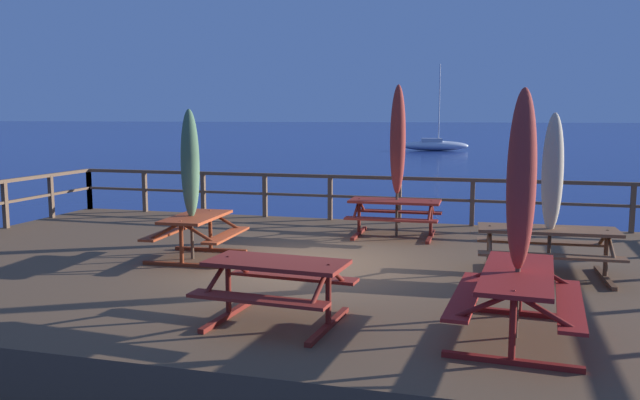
# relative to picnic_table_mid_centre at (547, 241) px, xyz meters

# --- Properties ---
(ground_plane) EXTENTS (600.00, 600.00, 0.00)m
(ground_plane) POSITION_rel_picnic_table_mid_centre_xyz_m (-3.83, -0.13, -1.23)
(ground_plane) COLOR navy
(wooden_deck) EXTENTS (15.33, 9.57, 0.67)m
(wooden_deck) POSITION_rel_picnic_table_mid_centre_xyz_m (-3.83, -0.13, -0.90)
(wooden_deck) COLOR brown
(wooden_deck) RESTS_ON ground
(railing_waterside_far) EXTENTS (15.13, 0.10, 1.09)m
(railing_waterside_far) POSITION_rel_picnic_table_mid_centre_xyz_m (-3.83, 4.50, 0.18)
(railing_waterside_far) COLOR brown
(railing_waterside_far) RESTS_ON wooden_deck
(picnic_table_mid_centre) EXTENTS (2.16, 1.50, 0.78)m
(picnic_table_mid_centre) POSITION_rel_picnic_table_mid_centre_xyz_m (0.00, 0.00, 0.00)
(picnic_table_mid_centre) COLOR brown
(picnic_table_mid_centre) RESTS_ON wooden_deck
(picnic_table_mid_right) EXTENTS (1.88, 1.43, 0.78)m
(picnic_table_mid_right) POSITION_rel_picnic_table_mid_centre_xyz_m (-2.82, 2.75, -0.01)
(picnic_table_mid_right) COLOR maroon
(picnic_table_mid_right) RESTS_ON wooden_deck
(picnic_table_front_left) EXTENTS (1.47, 1.67, 0.78)m
(picnic_table_front_left) POSITION_rel_picnic_table_mid_centre_xyz_m (-5.84, -0.29, -0.02)
(picnic_table_front_left) COLOR #993819
(picnic_table_front_left) RESTS_ON wooden_deck
(picnic_table_back_left) EXTENTS (1.53, 2.18, 0.78)m
(picnic_table_back_left) POSITION_rel_picnic_table_mid_centre_xyz_m (-0.51, -3.06, -0.00)
(picnic_table_back_left) COLOR maroon
(picnic_table_back_left) RESTS_ON wooden_deck
(picnic_table_mid_left) EXTENTS (1.77, 1.51, 0.78)m
(picnic_table_mid_left) POSITION_rel_picnic_table_mid_centre_xyz_m (-3.29, -3.28, -0.01)
(picnic_table_mid_left) COLOR maroon
(picnic_table_mid_left) RESTS_ON wooden_deck
(patio_umbrella_short_mid) EXTENTS (0.32, 0.32, 2.55)m
(patio_umbrella_short_mid) POSITION_rel_picnic_table_mid_centre_xyz_m (0.03, -0.03, 1.06)
(patio_umbrella_short_mid) COLOR #4C3828
(patio_umbrella_short_mid) RESTS_ON wooden_deck
(patio_umbrella_tall_mid_right) EXTENTS (0.32, 0.32, 3.13)m
(patio_umbrella_tall_mid_right) POSITION_rel_picnic_table_mid_centre_xyz_m (-2.79, 2.82, 1.43)
(patio_umbrella_tall_mid_right) COLOR #4C3828
(patio_umbrella_tall_mid_right) RESTS_ON wooden_deck
(patio_umbrella_tall_back_left) EXTENTS (0.32, 0.32, 2.61)m
(patio_umbrella_tall_back_left) POSITION_rel_picnic_table_mid_centre_xyz_m (-5.90, -0.34, 1.10)
(patio_umbrella_tall_back_left) COLOR #4C3828
(patio_umbrella_tall_back_left) RESTS_ON wooden_deck
(patio_umbrella_tall_back_right) EXTENTS (0.32, 0.32, 2.80)m
(patio_umbrella_tall_back_right) POSITION_rel_picnic_table_mid_centre_xyz_m (-0.51, -3.07, 1.22)
(patio_umbrella_tall_back_right) COLOR #4C3828
(patio_umbrella_tall_back_right) RESTS_ON wooden_deck
(sailboat_distant) EXTENTS (6.22, 2.95, 7.72)m
(sailboat_distant) POSITION_rel_picnic_table_mid_centre_xyz_m (-6.51, 49.05, -0.72)
(sailboat_distant) COLOR silver
(sailboat_distant) RESTS_ON ground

